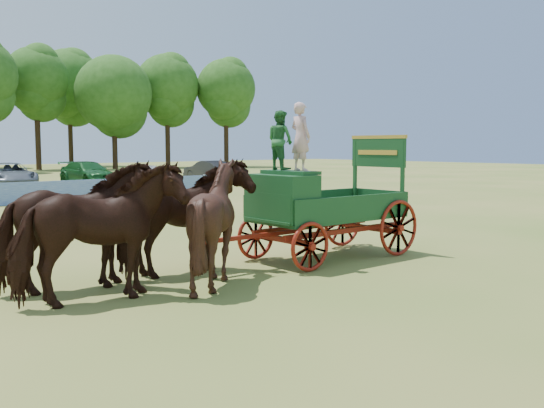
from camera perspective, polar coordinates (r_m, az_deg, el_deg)
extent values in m
plane|color=olive|center=(13.31, -6.12, -6.34)|extent=(160.00, 160.00, 0.00)
imported|color=black|center=(10.81, -15.97, -2.66)|extent=(3.03, 1.62, 2.46)
imported|color=black|center=(11.82, -18.12, -2.04)|extent=(3.08, 1.76, 2.46)
imported|color=black|center=(11.96, -5.39, -1.69)|extent=(2.27, 2.02, 2.46)
imported|color=black|center=(12.88, -8.15, -1.21)|extent=(2.97, 1.47, 2.46)
cube|color=maroon|center=(13.81, 0.90, -3.34)|extent=(0.12, 2.00, 0.12)
cube|color=maroon|center=(15.91, 9.15, -2.23)|extent=(0.12, 2.00, 0.12)
cube|color=maroon|center=(14.42, 6.87, -2.52)|extent=(3.80, 0.10, 0.12)
cube|color=maroon|center=(15.19, 3.85, -2.08)|extent=(3.80, 0.10, 0.12)
cube|color=maroon|center=(13.23, -2.06, -3.08)|extent=(2.80, 0.09, 0.09)
cube|color=#17451A|center=(14.77, 5.33, -1.22)|extent=(3.80, 1.80, 0.10)
cube|color=#17451A|center=(14.13, 7.87, -0.33)|extent=(3.80, 0.06, 0.55)
cube|color=#17451A|center=(15.37, 3.02, 0.19)|extent=(3.80, 0.06, 0.55)
cube|color=#17451A|center=(16.12, 10.07, 0.36)|extent=(0.06, 1.80, 0.55)
cube|color=#17451A|center=(13.70, 0.91, 0.59)|extent=(0.85, 1.70, 1.05)
cube|color=#17451A|center=(13.82, 1.70, 3.00)|extent=(0.55, 1.50, 0.08)
cube|color=#17451A|center=(13.47, -0.32, -0.35)|extent=(0.10, 1.60, 0.65)
cube|color=#17451A|center=(13.62, 0.27, -1.55)|extent=(0.55, 1.60, 0.06)
cube|color=#17451A|center=(15.51, 12.18, 2.52)|extent=(0.08, 0.08, 1.80)
cube|color=#17451A|center=(16.54, 7.82, 2.78)|extent=(0.08, 0.08, 1.80)
cube|color=#17451A|center=(15.99, 9.96, 4.80)|extent=(0.07, 1.75, 0.75)
cube|color=gold|center=(15.99, 9.99, 6.24)|extent=(0.08, 1.80, 0.09)
cube|color=gold|center=(15.96, 9.87, 4.80)|extent=(0.02, 1.30, 0.12)
torus|color=maroon|center=(13.12, 3.61, -4.04)|extent=(1.09, 0.09, 1.09)
torus|color=maroon|center=(14.55, -1.53, -3.09)|extent=(1.09, 0.09, 1.09)
torus|color=maroon|center=(15.29, 11.83, -2.21)|extent=(1.39, 0.09, 1.39)
torus|color=maroon|center=(16.53, 6.67, -1.56)|extent=(1.39, 0.09, 1.39)
imported|color=#D1A0A2|center=(13.55, 2.70, 6.34)|extent=(0.36, 0.56, 1.52)
imported|color=#26672F|center=(14.08, 0.76, 6.01)|extent=(0.52, 0.67, 1.38)
imported|color=slate|center=(42.23, -23.49, 2.47)|extent=(3.36, 6.15, 1.64)
imported|color=#144C1E|center=(44.68, -16.91, 2.82)|extent=(2.68, 5.71, 1.61)
imported|color=#B2B2B7|center=(47.08, -11.80, 2.91)|extent=(1.81, 4.05, 1.35)
imported|color=#262628|center=(48.17, -6.01, 3.17)|extent=(1.92, 4.80, 1.55)
cylinder|color=#382314|center=(73.35, -21.15, 5.18)|extent=(0.60, 0.60, 5.53)
sphere|color=#214C14|center=(73.73, -21.35, 10.95)|extent=(7.07, 7.07, 7.07)
cylinder|color=#382314|center=(73.43, -14.57, 5.07)|extent=(0.60, 0.60, 4.75)
sphere|color=#214C14|center=(73.67, -14.69, 10.03)|extent=(8.89, 8.89, 8.89)
cylinder|color=#382314|center=(77.24, -9.78, 5.45)|extent=(0.60, 0.60, 5.49)
sphere|color=#214C14|center=(77.59, -9.87, 10.89)|extent=(7.88, 7.88, 7.88)
cylinder|color=#382314|center=(78.64, -4.33, 5.49)|extent=(0.60, 0.60, 5.42)
sphere|color=#214C14|center=(78.98, -4.37, 10.78)|extent=(7.57, 7.57, 7.57)
cylinder|color=#382314|center=(84.93, -18.41, 5.39)|extent=(0.60, 0.60, 5.91)
sphere|color=#214C14|center=(85.32, -18.58, 10.73)|extent=(8.94, 8.94, 8.94)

